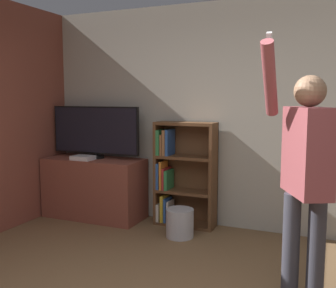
% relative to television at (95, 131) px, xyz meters
% --- Properties ---
extents(wall_back, '(6.80, 0.09, 2.70)m').
position_rel_television_xyz_m(wall_back, '(1.73, 0.29, 0.22)').
color(wall_back, '#B2AD9E').
rests_on(wall_back, ground_plane).
extents(tv_ledge, '(1.31, 0.56, 0.78)m').
position_rel_television_xyz_m(tv_ledge, '(0.00, -0.05, -0.74)').
color(tv_ledge, brown).
rests_on(tv_ledge, ground_plane).
extents(television, '(1.27, 0.22, 0.68)m').
position_rel_television_xyz_m(television, '(0.00, 0.00, 0.00)').
color(television, black).
rests_on(television, tv_ledge).
extents(game_console, '(0.27, 0.20, 0.05)m').
position_rel_television_xyz_m(game_console, '(-0.07, -0.19, -0.33)').
color(game_console, white).
rests_on(game_console, tv_ledge).
extents(bookshelf, '(0.75, 0.28, 1.28)m').
position_rel_television_xyz_m(bookshelf, '(1.14, 0.11, -0.51)').
color(bookshelf, brown).
rests_on(bookshelf, ground_plane).
extents(person, '(0.63, 0.59, 2.03)m').
position_rel_television_xyz_m(person, '(2.70, -1.32, -0.07)').
color(person, '#383842').
rests_on(person, ground_plane).
extents(waste_bin, '(0.31, 0.31, 0.32)m').
position_rel_television_xyz_m(waste_bin, '(1.31, -0.31, -0.97)').
color(waste_bin, '#B7B7BC').
rests_on(waste_bin, ground_plane).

